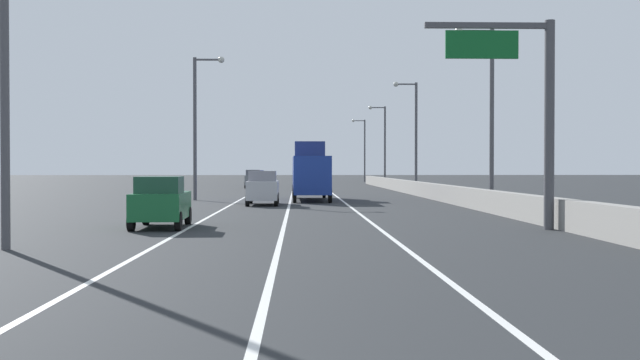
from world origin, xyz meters
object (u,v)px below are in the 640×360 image
Objects in this scene: lamp_post_left_mid at (199,118)px; box_truck at (310,173)px; lamp_post_right_fifth at (363,146)px; car_gray_1 at (253,179)px; lamp_post_right_third at (413,129)px; car_green_3 at (161,202)px; lamp_post_right_second at (487,104)px; car_silver_0 at (263,188)px; lamp_post_left_near at (14,41)px; overhead_sign_gantry at (529,98)px; lamp_post_right_fourth at (383,140)px; car_blue_2 at (257,178)px.

lamp_post_left_mid reaches higher than box_truck.
car_gray_1 is (-15.08, -35.18, -4.66)m from lamp_post_right_fifth.
car_green_3 is at bearing -111.78° from lamp_post_right_third.
lamp_post_right_second is 1.07× the size of box_truck.
car_silver_0 is (-12.30, 4.53, -4.63)m from lamp_post_right_second.
lamp_post_left_near is 2.40× the size of car_green_3.
lamp_post_left_mid is (-15.05, 24.77, 0.92)m from overhead_sign_gantry.
lamp_post_right_fifth is 2.15× the size of car_gray_1.
car_silver_0 is (-12.45, -46.90, -4.63)m from lamp_post_right_fourth.
car_blue_2 is at bearing 101.25° from overhead_sign_gantry.
lamp_post_right_second is 2.40× the size of car_green_3.
overhead_sign_gantry is 0.76× the size of lamp_post_right_fifth.
lamp_post_left_near is at bearing -92.50° from car_gray_1.
car_green_3 is at bearing -103.59° from lamp_post_right_fourth.
car_silver_0 is at bearing -99.56° from lamp_post_right_fifth.
lamp_post_right_fourth reaches higher than box_truck.
lamp_post_left_mid is (-17.12, -40.29, 0.00)m from lamp_post_right_fourth.
box_truck is at bearing 106.66° from overhead_sign_gantry.
lamp_post_left_mid is 1.07× the size of box_truck.
lamp_post_left_near is (-17.77, -96.87, 0.00)m from lamp_post_right_fifth.
car_silver_0 is 49.29m from car_blue_2.
lamp_post_right_fifth is (-0.22, 25.72, 0.00)m from lamp_post_right_fourth.
box_truck is at bearing 75.92° from car_green_3.
lamp_post_right_fourth is 25.72m from lamp_post_right_fifth.
lamp_post_right_fifth and lamp_post_left_near have the same top height.
car_gray_1 is 1.11× the size of car_blue_2.
lamp_post_right_second reaches higher than car_silver_0.
lamp_post_left_near is 2.15× the size of car_gray_1.
overhead_sign_gantry is 0.76× the size of lamp_post_left_mid.
car_green_3 is (-15.21, -38.06, -4.70)m from lamp_post_right_third.
lamp_post_left_near is (-17.84, -19.72, 0.00)m from lamp_post_right_second.
car_green_3 is at bearing -99.64° from lamp_post_right_fifth.
lamp_post_right_third is 1.00× the size of lamp_post_left_near.
lamp_post_right_fourth reaches higher than car_silver_0.
lamp_post_right_second is 77.15m from lamp_post_right_fifth.
car_green_3 reaches higher than car_blue_2.
car_green_3 is at bearing -104.08° from box_truck.
lamp_post_right_second is 1.00× the size of lamp_post_right_fifth.
overhead_sign_gantry is at bearing -73.34° from box_truck.
lamp_post_right_second is at bearing -89.86° from lamp_post_right_third.
car_gray_1 is (2.69, 61.69, -4.66)m from lamp_post_left_near.
lamp_post_right_second is at bearing -70.15° from car_gray_1.
overhead_sign_gantry is 1.83× the size of car_blue_2.
car_blue_2 is (-0.18, 11.75, -0.05)m from car_gray_1.
lamp_post_right_fifth is 66.68m from box_truck.
overhead_sign_gantry is 1.65× the size of car_silver_0.
lamp_post_right_fourth is 65.78m from car_green_3.
lamp_post_right_fourth and lamp_post_right_fifth have the same top height.
lamp_post_right_fifth is 1.00× the size of lamp_post_left_near.
car_silver_0 is (5.54, 24.25, -4.63)m from lamp_post_left_near.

